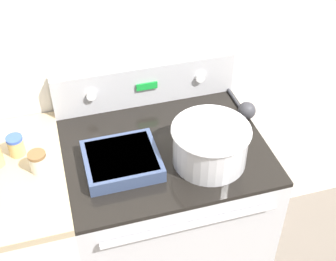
% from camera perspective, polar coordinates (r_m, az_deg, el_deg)
% --- Properties ---
extents(kitchen_wall, '(8.00, 0.05, 2.50)m').
position_cam_1_polar(kitchen_wall, '(1.94, -3.44, 11.62)').
color(kitchen_wall, silver).
rests_on(kitchen_wall, ground_plane).
extents(stove_range, '(0.78, 0.67, 0.95)m').
position_cam_1_polar(stove_range, '(2.18, -0.39, -11.17)').
color(stove_range, '#BCBCC1').
rests_on(stove_range, ground_plane).
extents(control_panel, '(0.78, 0.07, 0.19)m').
position_cam_1_polar(control_panel, '(1.99, -2.80, 5.70)').
color(control_panel, '#BCBCC1').
rests_on(control_panel, stove_range).
extents(side_counter, '(0.64, 0.64, 0.96)m').
position_cam_1_polar(side_counter, '(2.17, -19.46, -14.55)').
color(side_counter, silver).
rests_on(side_counter, ground_plane).
extents(mixing_bowl, '(0.29, 0.29, 0.16)m').
position_cam_1_polar(mixing_bowl, '(1.71, 5.18, -1.53)').
color(mixing_bowl, silver).
rests_on(mixing_bowl, stove_range).
extents(casserole_dish, '(0.27, 0.25, 0.05)m').
position_cam_1_polar(casserole_dish, '(1.73, -5.66, -3.61)').
color(casserole_dish, '#38476B').
rests_on(casserole_dish, stove_range).
extents(ladle, '(0.07, 0.27, 0.07)m').
position_cam_1_polar(ladle, '(1.97, 9.43, 2.54)').
color(ladle, '#333338').
rests_on(ladle, stove_range).
extents(spice_jar_brown_cap, '(0.06, 0.06, 0.08)m').
position_cam_1_polar(spice_jar_brown_cap, '(1.75, -15.55, -3.71)').
color(spice_jar_brown_cap, beige).
rests_on(spice_jar_brown_cap, side_counter).
extents(spice_jar_blue_cap, '(0.06, 0.06, 0.08)m').
position_cam_1_polar(spice_jar_blue_cap, '(1.84, -18.05, -1.76)').
color(spice_jar_blue_cap, tan).
rests_on(spice_jar_blue_cap, side_counter).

